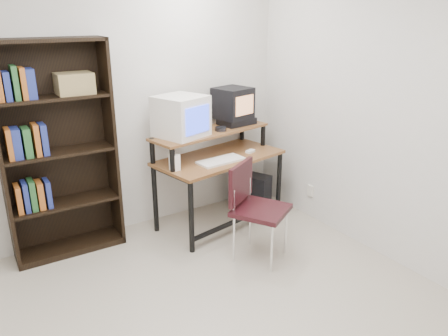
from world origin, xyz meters
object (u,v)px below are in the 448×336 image
crt_monitor (181,117)px  crt_tv (233,103)px  bookshelf (57,149)px  computer_desk (218,159)px  school_chair (253,201)px  pc_tower (250,192)px

crt_monitor → crt_tv: bearing=-9.5°
crt_tv → bookshelf: bookshelf is taller
computer_desk → school_chair: 0.80m
computer_desk → crt_tv: 0.63m
bookshelf → computer_desk: bearing=-9.4°
computer_desk → crt_tv: bearing=22.1°
pc_tower → crt_tv: bearing=112.3°
bookshelf → pc_tower: bearing=-5.2°
computer_desk → pc_tower: bearing=-2.9°
crt_monitor → pc_tower: 1.27m
pc_tower → school_chair: bearing=-149.6°
crt_tv → pc_tower: bearing=-55.2°
crt_monitor → crt_tv: (0.67, 0.11, 0.04)m
crt_tv → pc_tower: crt_tv is taller
computer_desk → crt_tv: size_ratio=3.45×
pc_tower → school_chair: size_ratio=0.51×
computer_desk → crt_monitor: (-0.36, 0.09, 0.47)m
pc_tower → bookshelf: bearing=148.9°
computer_desk → bookshelf: bearing=159.4°
crt_monitor → bookshelf: (-1.13, 0.18, -0.19)m
school_chair → crt_monitor: bearing=75.6°
crt_monitor → pc_tower: (0.82, -0.03, -0.96)m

